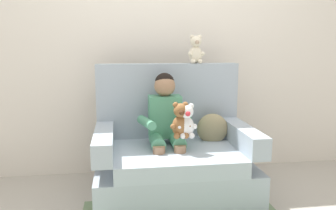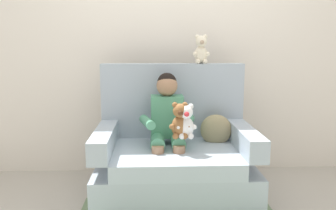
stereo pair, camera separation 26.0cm
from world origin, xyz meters
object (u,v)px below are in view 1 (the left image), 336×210
at_px(plush_brown, 180,121).
at_px(throw_pillow, 212,129).
at_px(plush_cream_on_backrest, 196,50).
at_px(plush_white, 187,122).
at_px(seated_child, 166,120).
at_px(armchair, 173,157).

relative_size(plush_brown, throw_pillow, 1.05).
bearing_deg(plush_cream_on_backrest, plush_white, -116.57).
distance_m(plush_cream_on_backrest, throw_pillow, 0.69).
xyz_separation_m(seated_child, plush_cream_on_backrest, (0.30, 0.29, 0.54)).
bearing_deg(throw_pillow, plush_white, -135.79).
bearing_deg(seated_child, plush_brown, -59.38).
bearing_deg(plush_white, armchair, 124.66).
bearing_deg(plush_cream_on_backrest, seated_child, -142.61).
bearing_deg(plush_cream_on_backrest, plush_brown, -121.58).
relative_size(plush_white, throw_pillow, 1.00).
bearing_deg(throw_pillow, plush_cream_on_backrest, 118.89).
xyz_separation_m(plush_white, plush_cream_on_backrest, (0.17, 0.47, 0.52)).
height_order(seated_child, plush_cream_on_backrest, plush_cream_on_backrest).
bearing_deg(throw_pillow, seated_child, -166.91).
bearing_deg(throw_pillow, armchair, -164.10).
height_order(seated_child, plush_white, seated_child).
bearing_deg(armchair, plush_white, -66.01).
height_order(plush_white, plush_brown, plush_brown).
height_order(plush_white, throw_pillow, plush_white).
relative_size(seated_child, plush_white, 3.16).
distance_m(armchair, throw_pillow, 0.42).
height_order(plush_white, plush_cream_on_backrest, plush_cream_on_backrest).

